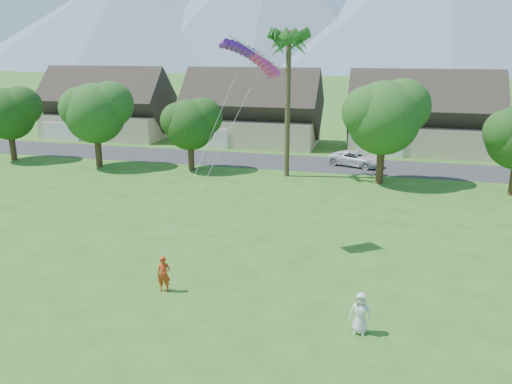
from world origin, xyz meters
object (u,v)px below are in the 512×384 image
(kite_flyer, at_px, (164,274))
(parked_car, at_px, (356,159))
(watcher, at_px, (360,313))
(parafoil_kite, at_px, (252,54))

(kite_flyer, height_order, parked_car, kite_flyer)
(watcher, distance_m, parafoil_kite, 14.20)
(watcher, bearing_deg, kite_flyer, 177.14)
(kite_flyer, bearing_deg, parked_car, 62.09)
(kite_flyer, relative_size, parafoil_kite, 0.47)
(kite_flyer, xyz_separation_m, parafoil_kite, (2.43, 6.71, 9.72))
(watcher, xyz_separation_m, parafoil_kite, (-6.55, 8.03, 9.71))
(kite_flyer, relative_size, parked_car, 0.33)
(parked_car, xyz_separation_m, parafoil_kite, (-4.49, -21.73, 9.85))
(kite_flyer, xyz_separation_m, watcher, (8.98, -1.32, 0.01))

